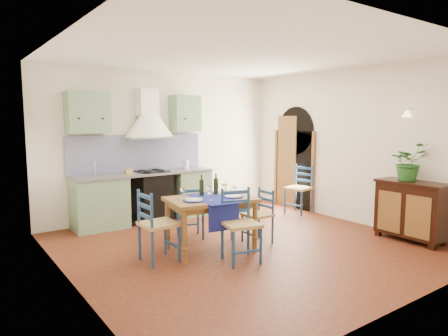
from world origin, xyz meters
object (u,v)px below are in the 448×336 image
at_px(sideboard, 411,209).
at_px(potted_plant, 408,162).
at_px(chair_near, 240,224).
at_px(dining_table, 211,204).

relative_size(sideboard, potted_plant, 1.77).
bearing_deg(chair_near, sideboard, -17.16).
distance_m(dining_table, potted_plant, 3.14).
xyz_separation_m(chair_near, sideboard, (2.72, -0.84, 0.01)).
distance_m(chair_near, sideboard, 2.84).
bearing_deg(chair_near, dining_table, 97.89).
xyz_separation_m(dining_table, chair_near, (0.08, -0.57, -0.18)).
relative_size(dining_table, sideboard, 1.26).
height_order(chair_near, potted_plant, potted_plant).
relative_size(chair_near, potted_plant, 1.63).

